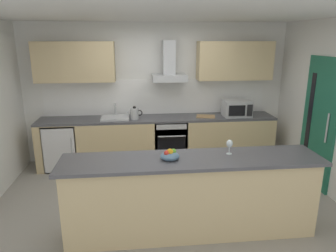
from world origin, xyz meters
TOP-DOWN VIEW (x-y plane):
  - ground at (0.00, 0.00)m, footprint 5.94×4.63m
  - ceiling at (0.00, 0.00)m, footprint 5.94×4.63m
  - wall_back at (0.00, 1.88)m, footprint 5.94×0.12m
  - backsplash_tile at (0.00, 1.80)m, footprint 4.20×0.02m
  - counter_back at (0.00, 1.50)m, footprint 4.35×0.60m
  - counter_island at (0.23, -0.75)m, footprint 3.03×0.64m
  - upper_cabinets at (0.00, 1.65)m, footprint 4.29×0.32m
  - side_door at (2.45, 0.38)m, footprint 0.08×0.85m
  - oven at (0.22, 1.47)m, footprint 0.60×0.62m
  - refrigerator at (-1.75, 1.47)m, footprint 0.58×0.60m
  - microwave at (1.48, 1.44)m, footprint 0.50×0.38m
  - sink at (-0.78, 1.48)m, footprint 0.50×0.40m
  - kettle at (-0.43, 1.44)m, footprint 0.29×0.15m
  - range_hood at (0.22, 1.60)m, footprint 0.62×0.45m
  - wine_glass at (0.69, -0.66)m, footprint 0.08×0.08m
  - fruit_bowl at (-0.03, -0.75)m, footprint 0.22×0.22m
  - chopping_board at (0.89, 1.45)m, footprint 0.38×0.29m

SIDE VIEW (x-z plane):
  - ground at x=0.00m, z-range -0.02..0.00m
  - refrigerator at x=-1.75m, z-range 0.00..0.85m
  - counter_back at x=0.00m, z-range 0.00..0.90m
  - oven at x=0.22m, z-range 0.06..0.86m
  - counter_island at x=0.23m, z-range 0.01..0.98m
  - chopping_board at x=0.89m, z-range 0.90..0.92m
  - sink at x=-0.78m, z-range 0.80..1.06m
  - kettle at x=-0.43m, z-range 0.89..1.13m
  - fruit_bowl at x=-0.03m, z-range 0.95..1.09m
  - side_door at x=2.45m, z-range 0.00..2.05m
  - microwave at x=1.48m, z-range 0.90..1.20m
  - wine_glass at x=0.69m, z-range 1.01..1.19m
  - backsplash_tile at x=0.00m, z-range 0.90..1.56m
  - wall_back at x=0.00m, z-range 0.00..2.60m
  - range_hood at x=0.22m, z-range 1.43..2.15m
  - upper_cabinets at x=0.00m, z-range 1.56..2.26m
  - ceiling at x=0.00m, z-range 2.60..2.62m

